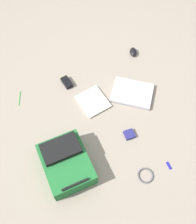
# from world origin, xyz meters

# --- Properties ---
(ground_plane) EXTENTS (4.14, 4.14, 0.00)m
(ground_plane) POSITION_xyz_m (0.00, 0.00, 0.00)
(ground_plane) COLOR gray
(backpack) EXTENTS (0.36, 0.43, 0.17)m
(backpack) POSITION_xyz_m (0.35, 0.40, 0.07)
(backpack) COLOR #1E662D
(backpack) RESTS_ON ground_plane
(laptop) EXTENTS (0.41, 0.38, 0.03)m
(laptop) POSITION_xyz_m (-0.29, -0.07, 0.02)
(laptop) COLOR #929296
(laptop) RESTS_ON ground_plane
(book_blue) EXTENTS (0.27, 0.29, 0.02)m
(book_blue) POSITION_xyz_m (0.04, -0.07, 0.01)
(book_blue) COLOR silver
(book_blue) RESTS_ON ground_plane
(computer_mouse) EXTENTS (0.08, 0.11, 0.04)m
(computer_mouse) POSITION_xyz_m (-0.44, -0.48, 0.02)
(computer_mouse) COLOR black
(computer_mouse) RESTS_ON ground_plane
(cable_coil) EXTENTS (0.11, 0.11, 0.01)m
(cable_coil) POSITION_xyz_m (-0.16, 0.61, 0.01)
(cable_coil) COLOR #4C4C51
(cable_coil) RESTS_ON ground_plane
(power_brick) EXTENTS (0.09, 0.12, 0.04)m
(power_brick) POSITION_xyz_m (0.21, -0.31, 0.02)
(power_brick) COLOR black
(power_brick) RESTS_ON ground_plane
(pen_black) EXTENTS (0.04, 0.13, 0.01)m
(pen_black) POSITION_xyz_m (0.61, -0.27, 0.00)
(pen_black) COLOR #198C33
(pen_black) RESTS_ON ground_plane
(earbud_pouch) EXTENTS (0.08, 0.08, 0.03)m
(earbud_pouch) POSITION_xyz_m (-0.15, 0.28, 0.01)
(earbud_pouch) COLOR navy
(earbud_pouch) RESTS_ON ground_plane
(usb_stick) EXTENTS (0.02, 0.06, 0.01)m
(usb_stick) POSITION_xyz_m (-0.35, 0.58, 0.00)
(usb_stick) COLOR #191999
(usb_stick) RESTS_ON ground_plane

